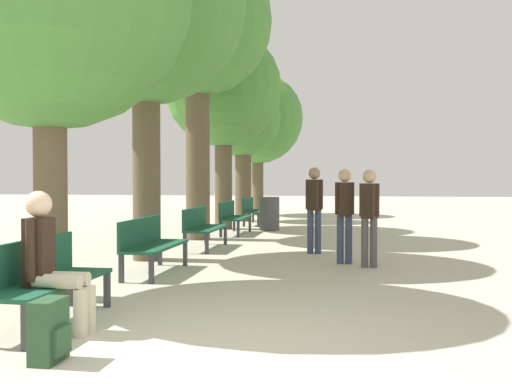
# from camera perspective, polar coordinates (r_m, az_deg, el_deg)

# --- Properties ---
(ground_plane) EXTENTS (80.00, 80.00, 0.00)m
(ground_plane) POSITION_cam_1_polar(r_m,az_deg,el_deg) (4.71, -4.56, -16.14)
(ground_plane) COLOR beige
(bench_row_0) EXTENTS (0.51, 1.67, 0.82)m
(bench_row_0) POSITION_cam_1_polar(r_m,az_deg,el_deg) (5.94, -20.58, -7.83)
(bench_row_0) COLOR #195138
(bench_row_0) RESTS_ON ground_plane
(bench_row_1) EXTENTS (0.51, 1.67, 0.82)m
(bench_row_1) POSITION_cam_1_polar(r_m,az_deg,el_deg) (8.63, -10.56, -4.89)
(bench_row_1) COLOR #195138
(bench_row_1) RESTS_ON ground_plane
(bench_row_2) EXTENTS (0.51, 1.67, 0.82)m
(bench_row_2) POSITION_cam_1_polar(r_m,az_deg,el_deg) (11.47, -5.44, -3.30)
(bench_row_2) COLOR #195138
(bench_row_2) RESTS_ON ground_plane
(bench_row_3) EXTENTS (0.51, 1.67, 0.82)m
(bench_row_3) POSITION_cam_1_polar(r_m,az_deg,el_deg) (14.38, -2.38, -2.34)
(bench_row_3) COLOR #195138
(bench_row_3) RESTS_ON ground_plane
(bench_row_4) EXTENTS (0.51, 1.67, 0.82)m
(bench_row_4) POSITION_cam_1_polar(r_m,az_deg,el_deg) (17.31, -0.35, -1.70)
(bench_row_4) COLOR #195138
(bench_row_4) RESTS_ON ground_plane
(tree_row_1) EXTENTS (3.47, 3.47, 6.15)m
(tree_row_1) POSITION_cam_1_polar(r_m,az_deg,el_deg) (10.47, -10.96, 17.75)
(tree_row_1) COLOR brown
(tree_row_1) RESTS_ON ground_plane
(tree_row_2) EXTENTS (3.44, 3.44, 6.75)m
(tree_row_2) POSITION_cam_1_polar(r_m,az_deg,el_deg) (13.70, -5.88, 16.31)
(tree_row_2) COLOR brown
(tree_row_2) RESTS_ON ground_plane
(tree_row_3) EXTENTS (3.23, 3.23, 5.52)m
(tree_row_3) POSITION_cam_1_polar(r_m,az_deg,el_deg) (16.04, -3.29, 10.15)
(tree_row_3) COLOR brown
(tree_row_3) RESTS_ON ground_plane
(tree_row_4) EXTENTS (2.48, 2.48, 4.62)m
(tree_row_4) POSITION_cam_1_polar(r_m,az_deg,el_deg) (18.83, -1.29, 7.10)
(tree_row_4) COLOR brown
(tree_row_4) RESTS_ON ground_plane
(tree_row_5) EXTENTS (3.43, 3.43, 5.39)m
(tree_row_5) POSITION_cam_1_polar(r_m,az_deg,el_deg) (21.78, 0.18, 7.30)
(tree_row_5) COLOR brown
(tree_row_5) RESTS_ON ground_plane
(person_seated) EXTENTS (0.63, 0.36, 1.30)m
(person_seated) POSITION_cam_1_polar(r_m,az_deg,el_deg) (5.56, -19.85, -6.28)
(person_seated) COLOR beige
(person_seated) RESTS_ON ground_plane
(backpack) EXTENTS (0.22, 0.32, 0.49)m
(backpack) POSITION_cam_1_polar(r_m,az_deg,el_deg) (4.79, -19.95, -12.95)
(backpack) COLOR #284C2D
(backpack) RESTS_ON ground_plane
(pedestrian_near) EXTENTS (0.32, 0.22, 1.57)m
(pedestrian_near) POSITION_cam_1_polar(r_m,az_deg,el_deg) (9.52, 8.85, -1.75)
(pedestrian_near) COLOR #384260
(pedestrian_near) RESTS_ON ground_plane
(pedestrian_mid) EXTENTS (0.31, 0.26, 1.55)m
(pedestrian_mid) POSITION_cam_1_polar(r_m,az_deg,el_deg) (9.19, 11.27, -1.93)
(pedestrian_mid) COLOR #4C4C4C
(pedestrian_mid) RESTS_ON ground_plane
(pedestrian_far) EXTENTS (0.33, 0.27, 1.62)m
(pedestrian_far) POSITION_cam_1_polar(r_m,az_deg,el_deg) (10.71, 5.85, -1.23)
(pedestrian_far) COLOR #384260
(pedestrian_far) RESTS_ON ground_plane
(trash_bin) EXTENTS (0.55, 0.55, 0.90)m
(trash_bin) POSITION_cam_1_polar(r_m,az_deg,el_deg) (15.41, 1.33, -2.18)
(trash_bin) COLOR #4C4C51
(trash_bin) RESTS_ON ground_plane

